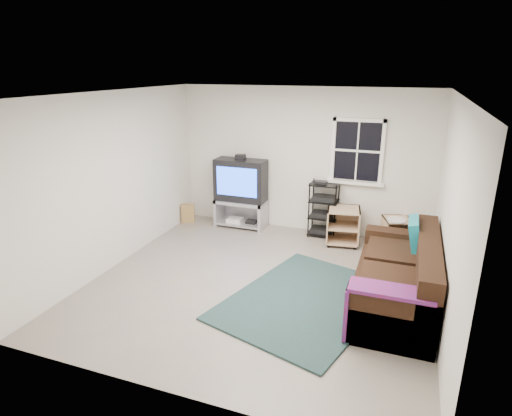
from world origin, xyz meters
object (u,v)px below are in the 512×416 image
at_px(tv_unit, 241,188).
at_px(av_rack, 323,213).
at_px(sofa, 399,280).
at_px(side_table_right, 396,230).
at_px(side_table_left, 343,224).

distance_m(tv_unit, av_rack, 1.60).
height_order(av_rack, sofa, av_rack).
distance_m(tv_unit, sofa, 3.56).
bearing_deg(side_table_right, tv_unit, -179.21).
distance_m(av_rack, side_table_left, 0.46).
xyz_separation_m(side_table_right, sofa, (0.13, -2.01, 0.07)).
xyz_separation_m(av_rack, side_table_left, (0.39, -0.21, -0.10)).
bearing_deg(sofa, tv_unit, 146.22).
height_order(side_table_left, side_table_right, side_table_left).
bearing_deg(av_rack, side_table_right, -0.84).
distance_m(av_rack, side_table_right, 1.26).
height_order(tv_unit, av_rack, tv_unit).
distance_m(side_table_left, sofa, 2.07).
height_order(tv_unit, side_table_left, tv_unit).
xyz_separation_m(tv_unit, sofa, (2.94, -1.97, -0.42)).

